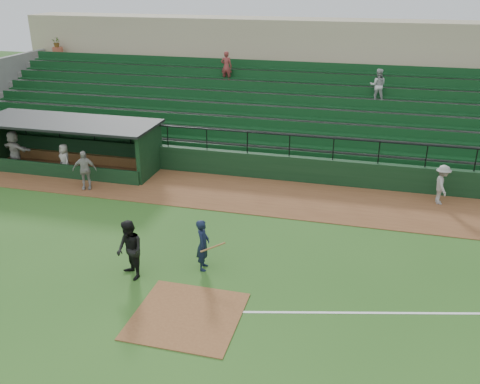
# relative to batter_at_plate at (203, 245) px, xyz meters

# --- Properties ---
(ground) EXTENTS (90.00, 90.00, 0.00)m
(ground) POSITION_rel_batter_at_plate_xyz_m (0.36, -1.61, -0.88)
(ground) COLOR #28531A
(ground) RESTS_ON ground
(warning_track) EXTENTS (40.00, 4.00, 0.03)m
(warning_track) POSITION_rel_batter_at_plate_xyz_m (0.36, 6.39, -0.87)
(warning_track) COLOR brown
(warning_track) RESTS_ON ground
(home_plate_dirt) EXTENTS (3.00, 3.00, 0.03)m
(home_plate_dirt) POSITION_rel_batter_at_plate_xyz_m (0.36, -2.61, -0.87)
(home_plate_dirt) COLOR brown
(home_plate_dirt) RESTS_ON ground
(foul_line) EXTENTS (17.49, 4.44, 0.01)m
(foul_line) POSITION_rel_batter_at_plate_xyz_m (8.36, -0.41, -0.88)
(foul_line) COLOR white
(foul_line) RESTS_ON ground
(stadium_structure) EXTENTS (38.00, 13.08, 6.40)m
(stadium_structure) POSITION_rel_batter_at_plate_xyz_m (0.35, 14.85, 1.42)
(stadium_structure) COLOR black
(stadium_structure) RESTS_ON ground
(dugout) EXTENTS (8.90, 3.20, 2.42)m
(dugout) POSITION_rel_batter_at_plate_xyz_m (-9.39, 7.95, 0.45)
(dugout) COLOR black
(dugout) RESTS_ON ground
(batter_at_plate) EXTENTS (1.05, 0.72, 1.76)m
(batter_at_plate) POSITION_rel_batter_at_plate_xyz_m (0.00, 0.00, 0.00)
(batter_at_plate) COLOR black
(batter_at_plate) RESTS_ON ground
(umpire) EXTENTS (1.21, 1.19, 1.97)m
(umpire) POSITION_rel_batter_at_plate_xyz_m (-2.06, -1.10, 0.10)
(umpire) COLOR black
(umpire) RESTS_ON ground
(runner) EXTENTS (0.76, 1.17, 1.70)m
(runner) POSITION_rel_batter_at_plate_xyz_m (8.01, 7.50, -0.00)
(runner) COLOR gray
(runner) RESTS_ON warning_track
(dugout_player_a) EXTENTS (1.14, 0.77, 1.79)m
(dugout_player_a) POSITION_rel_batter_at_plate_xyz_m (-7.29, 5.19, 0.04)
(dugout_player_a) COLOR #9D9893
(dugout_player_a) RESTS_ON warning_track
(dugout_player_b) EXTENTS (0.91, 0.86, 1.57)m
(dugout_player_b) POSITION_rel_batter_at_plate_xyz_m (-9.08, 6.45, -0.07)
(dugout_player_b) COLOR #A5A19B
(dugout_player_b) RESTS_ON warning_track
(dugout_player_c) EXTENTS (1.89, 1.03, 1.95)m
(dugout_player_c) POSITION_rel_batter_at_plate_xyz_m (-11.95, 6.65, 0.12)
(dugout_player_c) COLOR #9B9691
(dugout_player_c) RESTS_ON warning_track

